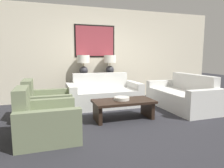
# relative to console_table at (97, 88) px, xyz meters

# --- Properties ---
(ground_plane) EXTENTS (20.00, 20.00, 0.00)m
(ground_plane) POSITION_rel_console_table_xyz_m (0.00, -2.24, -0.36)
(ground_plane) COLOR #28282D
(back_wall) EXTENTS (7.80, 0.12, 2.65)m
(back_wall) POSITION_rel_console_table_xyz_m (0.00, 0.27, 0.97)
(back_wall) COLOR beige
(back_wall) RESTS_ON ground_plane
(console_table) EXTENTS (1.27, 0.39, 0.73)m
(console_table) POSITION_rel_console_table_xyz_m (0.00, 0.00, 0.00)
(console_table) COLOR black
(console_table) RESTS_ON ground_plane
(table_lamp_left) EXTENTS (0.35, 0.35, 0.57)m
(table_lamp_left) POSITION_rel_console_table_xyz_m (-0.38, -0.00, 0.71)
(table_lamp_left) COLOR #333338
(table_lamp_left) RESTS_ON console_table
(table_lamp_right) EXTENTS (0.35, 0.35, 0.57)m
(table_lamp_right) POSITION_rel_console_table_xyz_m (0.38, -0.00, 0.71)
(table_lamp_right) COLOR #333338
(table_lamp_right) RESTS_ON console_table
(couch_by_back_wall) EXTENTS (1.83, 0.90, 0.83)m
(couch_by_back_wall) POSITION_rel_console_table_xyz_m (0.00, -0.68, -0.08)
(couch_by_back_wall) COLOR silver
(couch_by_back_wall) RESTS_ON ground_plane
(couch_by_side) EXTENTS (0.90, 1.83, 0.83)m
(couch_by_side) POSITION_rel_console_table_xyz_m (1.77, -1.48, -0.08)
(couch_by_side) COLOR silver
(couch_by_side) RESTS_ON ground_plane
(coffee_table) EXTENTS (1.22, 0.62, 0.39)m
(coffee_table) POSITION_rel_console_table_xyz_m (0.08, -1.84, -0.07)
(coffee_table) COLOR black
(coffee_table) RESTS_ON ground_plane
(decorative_bowl) EXTENTS (0.31, 0.31, 0.06)m
(decorative_bowl) POSITION_rel_console_table_xyz_m (0.06, -1.81, 0.06)
(decorative_bowl) COLOR beige
(decorative_bowl) RESTS_ON coffee_table
(armchair_near_back_wall) EXTENTS (0.90, 0.90, 0.82)m
(armchair_near_back_wall) POSITION_rel_console_table_xyz_m (-1.42, -1.32, -0.10)
(armchair_near_back_wall) COLOR #707A5B
(armchair_near_back_wall) RESTS_ON ground_plane
(armchair_near_camera) EXTENTS (0.90, 0.90, 0.82)m
(armchair_near_camera) POSITION_rel_console_table_xyz_m (-1.42, -2.37, -0.10)
(armchair_near_camera) COLOR #707A5B
(armchair_near_camera) RESTS_ON ground_plane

